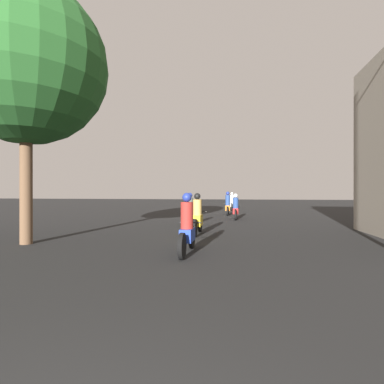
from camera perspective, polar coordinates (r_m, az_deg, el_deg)
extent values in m
cylinder|color=black|center=(8.54, -0.02, -8.56)|extent=(0.10, 0.63, 0.63)
cylinder|color=black|center=(7.14, -1.90, -10.28)|extent=(0.10, 0.63, 0.63)
cube|color=#1E389E|center=(7.82, -0.88, -8.13)|extent=(0.30, 0.75, 0.33)
cylinder|color=black|center=(8.24, -0.31, -5.84)|extent=(0.60, 0.04, 0.04)
cylinder|color=maroon|center=(7.69, -0.98, -4.47)|extent=(0.32, 0.32, 0.68)
sphere|color=navy|center=(7.66, -0.98, -1.03)|extent=(0.24, 0.24, 0.24)
cylinder|color=black|center=(11.88, 1.53, -6.09)|extent=(0.10, 0.64, 0.64)
cylinder|color=black|center=(10.55, 0.55, -6.87)|extent=(0.10, 0.64, 0.64)
cube|color=gold|center=(11.19, 1.07, -5.43)|extent=(0.30, 0.78, 0.40)
cylinder|color=black|center=(11.60, 1.38, -3.74)|extent=(0.60, 0.04, 0.04)
cylinder|color=#B28E47|center=(11.08, 1.02, -2.94)|extent=(0.32, 0.32, 0.58)
sphere|color=black|center=(11.06, 1.02, -0.82)|extent=(0.24, 0.24, 0.24)
cylinder|color=black|center=(14.96, 0.08, -4.89)|extent=(0.10, 0.60, 0.60)
cylinder|color=black|center=(13.60, -0.84, -5.39)|extent=(0.10, 0.60, 0.60)
cube|color=#1E6B33|center=(14.27, -0.36, -4.48)|extent=(0.30, 0.89, 0.33)
cylinder|color=black|center=(14.69, -0.07, -3.31)|extent=(0.60, 0.04, 0.04)
cylinder|color=#4C514C|center=(14.15, -0.42, -2.47)|extent=(0.32, 0.32, 0.68)
sphere|color=navy|center=(14.14, -0.42, -0.61)|extent=(0.24, 0.24, 0.24)
cylinder|color=black|center=(18.22, 8.34, -3.96)|extent=(0.10, 0.62, 0.62)
cylinder|color=black|center=(16.85, 8.27, -4.30)|extent=(0.10, 0.62, 0.62)
cube|color=red|center=(17.52, 8.31, -3.60)|extent=(0.30, 0.73, 0.32)
cylinder|color=black|center=(17.95, 8.33, -2.67)|extent=(0.60, 0.04, 0.04)
cylinder|color=navy|center=(17.43, 8.30, -2.08)|extent=(0.32, 0.32, 0.61)
sphere|color=silver|center=(17.41, 8.30, -0.69)|extent=(0.24, 0.24, 0.24)
cylinder|color=black|center=(21.14, 6.91, -3.40)|extent=(0.10, 0.62, 0.62)
cylinder|color=black|center=(19.87, 6.76, -3.63)|extent=(0.10, 0.62, 0.62)
cube|color=orange|center=(20.50, 6.84, -3.03)|extent=(0.30, 0.87, 0.35)
cylinder|color=black|center=(20.90, 6.89, -2.22)|extent=(0.60, 0.04, 0.04)
cylinder|color=navy|center=(20.39, 6.83, -1.57)|extent=(0.32, 0.32, 0.70)
sphere|color=navy|center=(20.38, 6.83, -0.25)|extent=(0.24, 0.24, 0.24)
cylinder|color=black|center=(26.03, 7.66, -2.72)|extent=(0.10, 0.64, 0.64)
cylinder|color=black|center=(24.63, 7.58, -2.87)|extent=(0.10, 0.64, 0.64)
cube|color=silver|center=(25.32, 7.62, -2.35)|extent=(0.30, 0.70, 0.39)
cylinder|color=black|center=(25.76, 7.65, -1.64)|extent=(0.60, 0.04, 0.04)
cylinder|color=silver|center=(25.23, 7.62, -1.25)|extent=(0.32, 0.32, 0.58)
sphere|color=silver|center=(25.23, 7.62, -0.33)|extent=(0.24, 0.24, 0.24)
cylinder|color=brown|center=(10.44, -29.05, 1.68)|extent=(0.36, 0.36, 3.78)
sphere|color=#235623|center=(11.13, -29.07, 20.52)|extent=(4.87, 4.87, 4.87)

